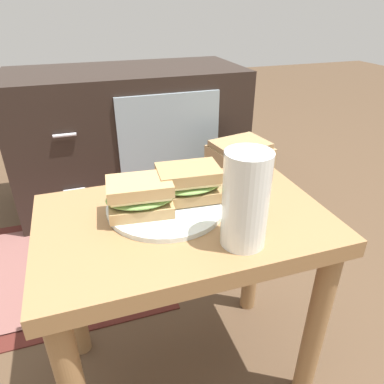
{
  "coord_description": "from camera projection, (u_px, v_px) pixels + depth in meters",
  "views": [
    {
      "loc": [
        -0.17,
        -0.56,
        0.83
      ],
      "look_at": [
        0.02,
        0.0,
        0.51
      ],
      "focal_mm": 33.39,
      "sensor_mm": 36.0,
      "label": 1
    }
  ],
  "objects": [
    {
      "name": "plate",
      "position": [
        166.0,
        206.0,
        0.71
      ],
      "size": [
        0.23,
        0.23,
        0.01
      ],
      "primitive_type": "cylinder",
      "color": "silver",
      "rests_on": "side_table"
    },
    {
      "name": "paper_bag",
      "position": [
        237.0,
        189.0,
        1.36
      ],
      "size": [
        0.23,
        0.2,
        0.38
      ],
      "color": "tan",
      "rests_on": "ground"
    },
    {
      "name": "ground_plane",
      "position": [
        186.0,
        367.0,
        0.91
      ],
      "size": [
        8.0,
        8.0,
        0.0
      ],
      "primitive_type": "plane",
      "color": "#4C3826"
    },
    {
      "name": "tv_cabinet",
      "position": [
        131.0,
        137.0,
        1.58
      ],
      "size": [
        0.96,
        0.46,
        0.58
      ],
      "color": "black",
      "rests_on": "ground"
    },
    {
      "name": "sandwich_front",
      "position": [
        140.0,
        196.0,
        0.67
      ],
      "size": [
        0.14,
        0.1,
        0.07
      ],
      "color": "tan",
      "rests_on": "plate"
    },
    {
      "name": "sandwich_back",
      "position": [
        188.0,
        183.0,
        0.72
      ],
      "size": [
        0.14,
        0.1,
        0.07
      ],
      "color": "#9E7A4C",
      "rests_on": "plate"
    },
    {
      "name": "beer_glass",
      "position": [
        245.0,
        202.0,
        0.58
      ],
      "size": [
        0.08,
        0.08,
        0.17
      ],
      "color": "silver",
      "rests_on": "side_table"
    },
    {
      "name": "side_table",
      "position": [
        184.0,
        253.0,
        0.74
      ],
      "size": [
        0.56,
        0.36,
        0.46
      ],
      "color": "olive",
      "rests_on": "ground"
    },
    {
      "name": "area_rug",
      "position": [
        14.0,
        275.0,
        1.21
      ],
      "size": [
        0.99,
        0.64,
        0.01
      ],
      "color": "#4C1E19",
      "rests_on": "ground"
    }
  ]
}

